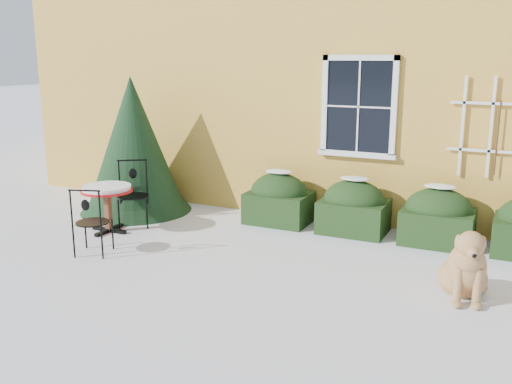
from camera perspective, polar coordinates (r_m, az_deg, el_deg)
The scene contains 8 objects.
ground at distance 7.47m, azimuth -3.31°, elevation -8.36°, with size 80.00×80.00×0.00m, color white.
house at distance 13.50m, azimuth 11.35°, elevation 15.12°, with size 12.40×8.40×6.40m.
hedge_row at distance 9.11m, azimuth 13.69°, elevation -2.02°, with size 4.95×0.80×0.91m.
evergreen_shrub at distance 10.51m, azimuth -12.09°, elevation 3.36°, with size 2.01×2.01×2.43m.
bistro_table at distance 9.39m, azimuth -14.68°, elevation -0.14°, with size 0.82×0.82×0.76m.
patio_chair_near at distance 8.41m, azimuth -16.16°, elevation -2.81°, with size 0.56×0.55×0.99m.
patio_chair_far at distance 9.71m, azimuth -12.19°, elevation -0.13°, with size 0.66×0.66×1.08m.
dog at distance 7.09m, azimuth 20.21°, elevation -7.28°, with size 0.71×1.02×0.91m.
Camera 1 is at (3.35, -6.07, 2.79)m, focal length 40.00 mm.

